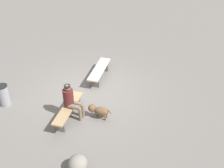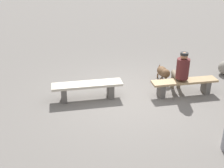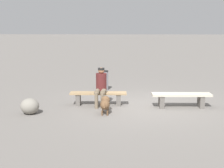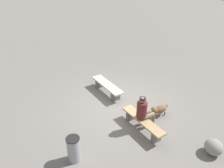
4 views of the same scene
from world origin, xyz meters
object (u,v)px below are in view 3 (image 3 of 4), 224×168
object	(u,v)px
bench_left	(181,98)
bench_right	(98,96)
dog	(105,103)
boulder	(30,106)
trash_bin	(104,80)
seated_person	(101,85)

from	to	relation	value
bench_left	bench_right	size ratio (longest dim) A/B	1.02
bench_left	bench_right	distance (m)	2.63
dog	boulder	size ratio (longest dim) A/B	1.48
dog	boulder	bearing A→B (deg)	94.18
bench_right	dog	xyz separation A→B (m)	(-0.30, 0.94, -0.00)
bench_right	boulder	xyz separation A→B (m)	(1.87, 1.16, -0.07)
bench_left	dog	world-z (taller)	dog
trash_bin	bench_right	bearing A→B (deg)	91.17
bench_right	seated_person	size ratio (longest dim) A/B	1.49
seated_person	bench_left	bearing A→B (deg)	-178.08
seated_person	dog	xyz separation A→B (m)	(-0.21, 0.85, -0.40)
trash_bin	boulder	distance (m)	4.04
bench_left	bench_right	bearing A→B (deg)	-5.59
bench_left	boulder	bearing A→B (deg)	10.01
dog	trash_bin	bearing A→B (deg)	4.32
dog	boulder	world-z (taller)	dog
bench_right	dog	distance (m)	0.99
seated_person	boulder	bearing A→B (deg)	31.27
bench_right	trash_bin	xyz separation A→B (m)	(0.05, -2.44, 0.10)
bench_left	trash_bin	world-z (taller)	trash_bin
bench_left	boulder	size ratio (longest dim) A/B	3.46
bench_right	dog	world-z (taller)	dog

